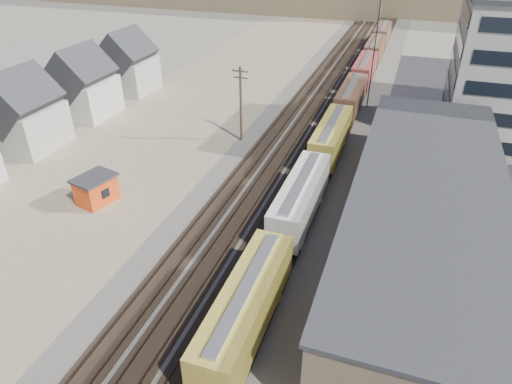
% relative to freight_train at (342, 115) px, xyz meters
% --- Properties ---
extents(ballast_bed, '(18.00, 200.00, 0.06)m').
position_rel_freight_train_xyz_m(ballast_bed, '(-3.80, 1.53, -2.76)').
color(ballast_bed, '#4C4742').
rests_on(ballast_bed, ground).
extents(dirt_yard, '(24.00, 180.00, 0.03)m').
position_rel_freight_train_xyz_m(dirt_yard, '(-23.80, -8.47, -2.78)').
color(dirt_yard, '#756450').
rests_on(dirt_yard, ground).
extents(asphalt_lot, '(26.00, 120.00, 0.04)m').
position_rel_freight_train_xyz_m(asphalt_lot, '(18.20, -13.47, -2.77)').
color(asphalt_lot, '#232326').
rests_on(asphalt_lot, ground).
extents(rail_tracks, '(11.40, 200.00, 0.24)m').
position_rel_freight_train_xyz_m(rail_tracks, '(-4.35, 1.53, -2.68)').
color(rail_tracks, black).
rests_on(rail_tracks, ground).
extents(freight_train, '(3.00, 119.74, 4.46)m').
position_rel_freight_train_xyz_m(freight_train, '(0.00, 0.00, 0.00)').
color(freight_train, black).
rests_on(freight_train, ground).
extents(warehouse, '(12.40, 40.40, 7.25)m').
position_rel_freight_train_xyz_m(warehouse, '(11.18, -23.47, 0.86)').
color(warehouse, tan).
rests_on(warehouse, ground).
extents(utility_pole_north, '(2.20, 0.32, 10.00)m').
position_rel_freight_train_xyz_m(utility_pole_north, '(-12.30, -6.47, 2.50)').
color(utility_pole_north, '#382619').
rests_on(utility_pole_north, ground).
extents(radio_mast, '(1.20, 0.16, 18.00)m').
position_rel_freight_train_xyz_m(radio_mast, '(2.20, 11.53, 6.33)').
color(radio_mast, black).
rests_on(radio_mast, ground).
extents(maintenance_shed, '(4.07, 4.76, 3.02)m').
position_rel_freight_train_xyz_m(maintenance_shed, '(-21.13, -26.13, -1.25)').
color(maintenance_shed, '#D74214').
rests_on(maintenance_shed, ground).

